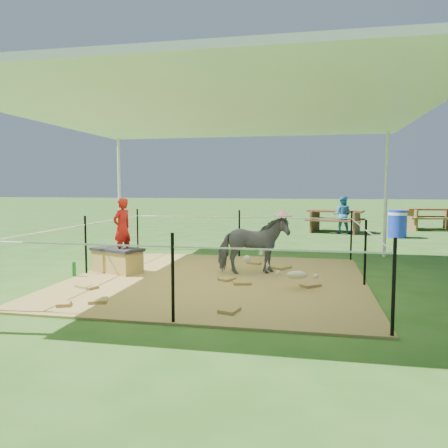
% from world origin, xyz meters
% --- Properties ---
extents(ground, '(90.00, 90.00, 0.00)m').
position_xyz_m(ground, '(0.00, 0.00, 0.00)').
color(ground, '#2D5919').
rests_on(ground, ground).
extents(hay_patch, '(4.60, 4.60, 0.03)m').
position_xyz_m(hay_patch, '(0.00, 0.00, 0.01)').
color(hay_patch, brown).
rests_on(hay_patch, ground).
extents(canopy_tent, '(6.30, 6.30, 2.90)m').
position_xyz_m(canopy_tent, '(0.00, 0.00, 2.69)').
color(canopy_tent, silver).
rests_on(canopy_tent, ground).
extents(rope_fence, '(4.54, 4.54, 1.00)m').
position_xyz_m(rope_fence, '(0.00, -0.00, 0.64)').
color(rope_fence, black).
rests_on(rope_fence, ground).
extents(straw_bale, '(0.93, 0.70, 0.37)m').
position_xyz_m(straw_bale, '(-1.77, 0.19, 0.21)').
color(straw_bale, olive).
rests_on(straw_bale, hay_patch).
extents(dark_cloth, '(0.99, 0.76, 0.05)m').
position_xyz_m(dark_cloth, '(-1.77, 0.19, 0.42)').
color(dark_cloth, black).
rests_on(dark_cloth, straw_bale).
extents(woman, '(0.36, 0.43, 1.00)m').
position_xyz_m(woman, '(-1.67, 0.19, 0.90)').
color(woman, red).
rests_on(woman, straw_bale).
extents(green_bottle, '(0.08, 0.08, 0.23)m').
position_xyz_m(green_bottle, '(-2.32, -0.26, 0.15)').
color(green_bottle, '#176922').
rests_on(green_bottle, hay_patch).
extents(pony, '(1.25, 0.85, 0.97)m').
position_xyz_m(pony, '(0.52, 0.49, 0.51)').
color(pony, '#4C4C51').
rests_on(pony, hay_patch).
extents(pink_hat, '(0.30, 0.30, 0.14)m').
position_xyz_m(pink_hat, '(0.52, 0.49, 1.07)').
color(pink_hat, pink).
rests_on(pink_hat, pony).
extents(foal, '(0.91, 0.60, 0.47)m').
position_xyz_m(foal, '(1.27, -0.48, 0.27)').
color(foal, beige).
rests_on(foal, hay_patch).
extents(trash_barrel, '(0.53, 0.53, 0.80)m').
position_xyz_m(trash_barrel, '(3.93, 6.64, 0.40)').
color(trash_barrel, blue).
rests_on(trash_barrel, ground).
extents(picnic_table_near, '(1.97, 1.62, 0.72)m').
position_xyz_m(picnic_table_near, '(2.25, 7.83, 0.36)').
color(picnic_table_near, brown).
rests_on(picnic_table_near, ground).
extents(picnic_table_far, '(1.91, 1.48, 0.73)m').
position_xyz_m(picnic_table_far, '(5.53, 9.35, 0.37)').
color(picnic_table_far, brown).
rests_on(picnic_table_far, ground).
extents(distant_person, '(0.67, 0.57, 1.19)m').
position_xyz_m(distant_person, '(2.44, 7.47, 0.59)').
color(distant_person, '#337FC2').
rests_on(distant_person, ground).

